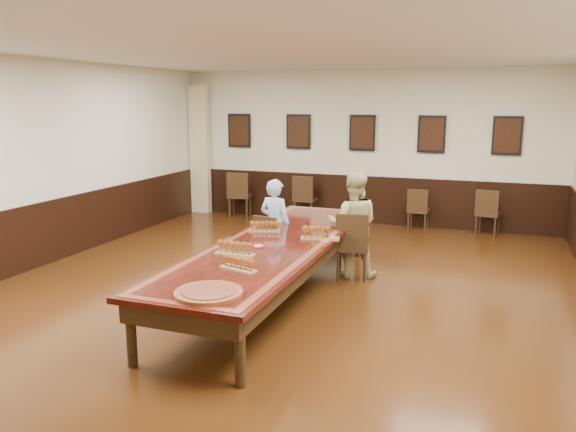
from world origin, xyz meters
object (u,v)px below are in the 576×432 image
at_px(spare_chair_a, 240,194).
at_px(spare_chair_d, 488,212).
at_px(chair_woman, 352,245).
at_px(spare_chair_c, 419,209).
at_px(chair_man, 272,243).
at_px(conference_table, 275,252).
at_px(spare_chair_b, 306,198).
at_px(person_woman, 353,225).
at_px(carved_platter, 209,293).
at_px(person_man, 275,225).

distance_m(spare_chair_a, spare_chair_d, 5.24).
bearing_deg(spare_chair_d, chair_woman, 73.87).
bearing_deg(spare_chair_c, chair_woman, 84.39).
relative_size(chair_man, spare_chair_d, 0.97).
height_order(chair_woman, conference_table, chair_woman).
bearing_deg(spare_chair_d, spare_chair_c, 11.57).
relative_size(spare_chair_b, conference_table, 0.20).
distance_m(chair_woman, person_woman, 0.30).
bearing_deg(spare_chair_c, carved_platter, 83.50).
bearing_deg(spare_chair_d, person_man, 60.74).
height_order(spare_chair_a, person_woman, person_woman).
bearing_deg(person_woman, person_man, -4.81).
bearing_deg(spare_chair_b, chair_woman, 117.33).
xyz_separation_m(chair_man, chair_woman, (1.21, 0.12, 0.05)).
relative_size(spare_chair_b, spare_chair_d, 1.08).
bearing_deg(conference_table, spare_chair_b, 103.83).
height_order(spare_chair_a, spare_chair_b, spare_chair_a).
distance_m(chair_man, person_woman, 1.26).
distance_m(chair_man, spare_chair_a, 4.20).
bearing_deg(carved_platter, spare_chair_b, 101.03).
xyz_separation_m(chair_woman, spare_chair_c, (0.50, 3.47, -0.07)).
distance_m(spare_chair_c, person_man, 3.90).
distance_m(person_man, carved_platter, 3.32).
distance_m(chair_man, spare_chair_c, 3.98).
bearing_deg(chair_man, carved_platter, 112.48).
bearing_deg(person_man, spare_chair_c, -104.70).
distance_m(chair_woman, spare_chair_c, 3.51).
relative_size(spare_chair_a, spare_chair_b, 1.03).
height_order(chair_man, carved_platter, chair_man).
relative_size(spare_chair_d, person_woman, 0.59).
height_order(chair_man, spare_chair_d, spare_chair_d).
xyz_separation_m(spare_chair_a, spare_chair_c, (3.92, 0.02, -0.08)).
bearing_deg(spare_chair_d, spare_chair_a, 11.69).
relative_size(chair_woman, person_woman, 0.64).
height_order(chair_woman, person_woman, person_woman).
distance_m(person_man, conference_table, 1.24).
height_order(spare_chair_d, carved_platter, spare_chair_d).
height_order(spare_chair_d, person_man, person_man).
distance_m(spare_chair_b, spare_chair_c, 2.44).
height_order(spare_chair_d, conference_table, spare_chair_d).
xyz_separation_m(spare_chair_a, spare_chair_d, (5.24, 0.02, -0.05)).
distance_m(spare_chair_d, person_man, 4.62).
height_order(spare_chair_c, person_man, person_man).
height_order(spare_chair_a, conference_table, spare_chair_a).
distance_m(chair_woman, person_man, 1.21).
xyz_separation_m(spare_chair_c, conference_table, (-1.25, -4.65, 0.19)).
bearing_deg(conference_table, spare_chair_a, 119.97).
relative_size(spare_chair_a, carved_platter, 1.41).
xyz_separation_m(spare_chair_a, person_woman, (3.40, -3.35, 0.27)).
xyz_separation_m(conference_table, carved_platter, (0.17, -2.11, 0.16)).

